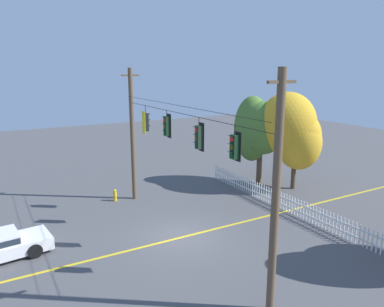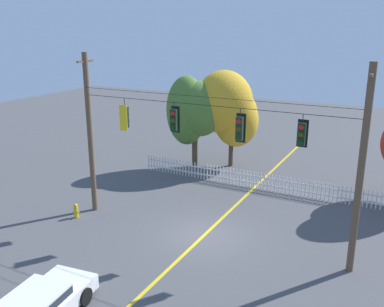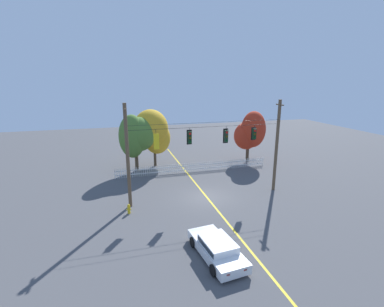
{
  "view_description": "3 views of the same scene",
  "coord_description": "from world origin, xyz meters",
  "px_view_note": "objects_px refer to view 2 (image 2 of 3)",
  "views": [
    {
      "loc": [
        14.98,
        -7.91,
        8.21
      ],
      "look_at": [
        -0.72,
        0.99,
        4.04
      ],
      "focal_mm": 34.41,
      "sensor_mm": 36.0,
      "label": 1
    },
    {
      "loc": [
        7.88,
        -16.37,
        9.4
      ],
      "look_at": [
        -0.96,
        0.63,
        3.73
      ],
      "focal_mm": 39.9,
      "sensor_mm": 36.0,
      "label": 2
    },
    {
      "loc": [
        -7.35,
        -21.36,
        9.96
      ],
      "look_at": [
        -1.06,
        1.01,
        3.77
      ],
      "focal_mm": 26.18,
      "sensor_mm": 36.0,
      "label": 3
    }
  ],
  "objects_px": {
    "traffic_signal_westbound_side": "(125,117)",
    "fire_hydrant": "(76,211)",
    "traffic_signal_eastbound_side": "(174,120)",
    "autumn_maple_mid": "(229,110)",
    "autumn_maple_near_fence": "(193,110)",
    "traffic_signal_northbound_primary": "(302,134)",
    "traffic_signal_southbound_primary": "(240,128)"
  },
  "relations": [
    {
      "from": "traffic_signal_westbound_side",
      "to": "fire_hydrant",
      "type": "xyz_separation_m",
      "value": [
        -2.44,
        -1.23,
        -4.89
      ]
    },
    {
      "from": "traffic_signal_westbound_side",
      "to": "fire_hydrant",
      "type": "relative_size",
      "value": 2.05
    },
    {
      "from": "traffic_signal_southbound_primary",
      "to": "autumn_maple_mid",
      "type": "distance_m",
      "value": 11.31
    },
    {
      "from": "traffic_signal_northbound_primary",
      "to": "fire_hydrant",
      "type": "distance_m",
      "value": 12.09
    },
    {
      "from": "traffic_signal_eastbound_side",
      "to": "traffic_signal_southbound_primary",
      "type": "height_order",
      "value": "same"
    },
    {
      "from": "traffic_signal_westbound_side",
      "to": "traffic_signal_eastbound_side",
      "type": "bearing_deg",
      "value": 0.42
    },
    {
      "from": "traffic_signal_westbound_side",
      "to": "fire_hydrant",
      "type": "height_order",
      "value": "traffic_signal_westbound_side"
    },
    {
      "from": "traffic_signal_eastbound_side",
      "to": "autumn_maple_near_fence",
      "type": "relative_size",
      "value": 0.22
    },
    {
      "from": "traffic_signal_westbound_side",
      "to": "traffic_signal_eastbound_side",
      "type": "xyz_separation_m",
      "value": [
        2.72,
        0.02,
        0.15
      ]
    },
    {
      "from": "autumn_maple_near_fence",
      "to": "traffic_signal_northbound_primary",
      "type": "bearing_deg",
      "value": -43.39
    },
    {
      "from": "traffic_signal_eastbound_side",
      "to": "autumn_maple_near_fence",
      "type": "height_order",
      "value": "autumn_maple_near_fence"
    },
    {
      "from": "autumn_maple_mid",
      "to": "fire_hydrant",
      "type": "relative_size",
      "value": 8.79
    },
    {
      "from": "autumn_maple_near_fence",
      "to": "traffic_signal_eastbound_side",
      "type": "bearing_deg",
      "value": -67.8
    },
    {
      "from": "traffic_signal_westbound_side",
      "to": "traffic_signal_northbound_primary",
      "type": "height_order",
      "value": "same"
    },
    {
      "from": "autumn_maple_mid",
      "to": "fire_hydrant",
      "type": "bearing_deg",
      "value": -107.56
    },
    {
      "from": "traffic_signal_eastbound_side",
      "to": "traffic_signal_westbound_side",
      "type": "bearing_deg",
      "value": -179.58
    },
    {
      "from": "traffic_signal_eastbound_side",
      "to": "autumn_maple_near_fence",
      "type": "distance_m",
      "value": 9.66
    },
    {
      "from": "traffic_signal_eastbound_side",
      "to": "fire_hydrant",
      "type": "distance_m",
      "value": 7.32
    },
    {
      "from": "autumn_maple_near_fence",
      "to": "fire_hydrant",
      "type": "xyz_separation_m",
      "value": [
        -1.55,
        -10.11,
        -3.71
      ]
    },
    {
      "from": "autumn_maple_near_fence",
      "to": "autumn_maple_mid",
      "type": "height_order",
      "value": "autumn_maple_mid"
    },
    {
      "from": "traffic_signal_westbound_side",
      "to": "autumn_maple_mid",
      "type": "distance_m",
      "value": 10.36
    },
    {
      "from": "traffic_signal_westbound_side",
      "to": "autumn_maple_near_fence",
      "type": "height_order",
      "value": "autumn_maple_near_fence"
    },
    {
      "from": "traffic_signal_eastbound_side",
      "to": "autumn_maple_mid",
      "type": "bearing_deg",
      "value": 98.58
    },
    {
      "from": "autumn_maple_mid",
      "to": "traffic_signal_eastbound_side",
      "type": "bearing_deg",
      "value": -81.42
    },
    {
      "from": "traffic_signal_northbound_primary",
      "to": "autumn_maple_mid",
      "type": "distance_m",
      "value": 12.61
    },
    {
      "from": "traffic_signal_westbound_side",
      "to": "autumn_maple_mid",
      "type": "bearing_deg",
      "value": 83.38
    },
    {
      "from": "traffic_signal_westbound_side",
      "to": "fire_hydrant",
      "type": "distance_m",
      "value": 5.6
    },
    {
      "from": "traffic_signal_westbound_side",
      "to": "traffic_signal_southbound_primary",
      "type": "xyz_separation_m",
      "value": [
        5.89,
        0.02,
        0.08
      ]
    },
    {
      "from": "traffic_signal_westbound_side",
      "to": "traffic_signal_eastbound_side",
      "type": "height_order",
      "value": "same"
    },
    {
      "from": "autumn_maple_mid",
      "to": "fire_hydrant",
      "type": "xyz_separation_m",
      "value": [
        -3.62,
        -11.45,
        -3.67
      ]
    },
    {
      "from": "autumn_maple_mid",
      "to": "traffic_signal_northbound_primary",
      "type": "bearing_deg",
      "value": -54.42
    },
    {
      "from": "traffic_signal_southbound_primary",
      "to": "traffic_signal_westbound_side",
      "type": "bearing_deg",
      "value": -179.8
    }
  ]
}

